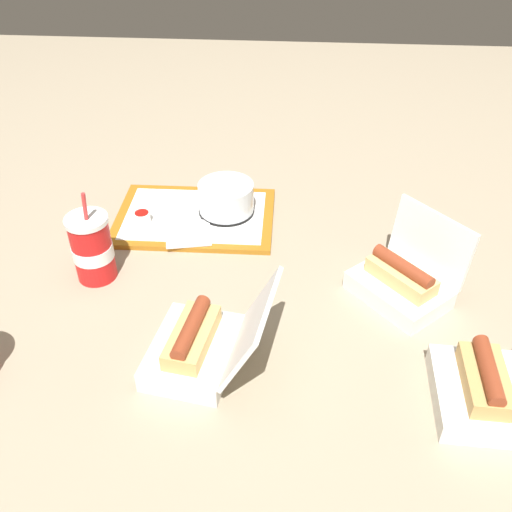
{
  "coord_description": "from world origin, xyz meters",
  "views": [
    {
      "loc": [
        0.03,
        -0.88,
        0.76
      ],
      "look_at": [
        -0.03,
        0.04,
        0.05
      ],
      "focal_mm": 40.0,
      "sensor_mm": 36.0,
      "label": 1
    }
  ],
  "objects_px": {
    "clamshell_hotdog_back": "(491,387)",
    "food_tray": "(195,217)",
    "clamshell_hotdog_corner": "(403,280)",
    "ketchup_cup": "(142,217)",
    "plastic_fork": "(172,203)",
    "cake_container": "(226,199)",
    "soda_cup_left": "(92,248)",
    "clamshell_hotdog_front": "(200,345)"
  },
  "relations": [
    {
      "from": "clamshell_hotdog_back",
      "to": "soda_cup_left",
      "type": "relative_size",
      "value": 1.01
    },
    {
      "from": "cake_container",
      "to": "ketchup_cup",
      "type": "relative_size",
      "value": 3.32
    },
    {
      "from": "food_tray",
      "to": "ketchup_cup",
      "type": "xyz_separation_m",
      "value": [
        -0.12,
        -0.04,
        0.02
      ]
    },
    {
      "from": "clamshell_hotdog_front",
      "to": "soda_cup_left",
      "type": "bearing_deg",
      "value": 139.01
    },
    {
      "from": "clamshell_hotdog_front",
      "to": "soda_cup_left",
      "type": "relative_size",
      "value": 1.14
    },
    {
      "from": "plastic_fork",
      "to": "clamshell_hotdog_corner",
      "type": "bearing_deg",
      "value": -55.78
    },
    {
      "from": "ketchup_cup",
      "to": "clamshell_hotdog_front",
      "type": "bearing_deg",
      "value": -63.93
    },
    {
      "from": "ketchup_cup",
      "to": "soda_cup_left",
      "type": "height_order",
      "value": "soda_cup_left"
    },
    {
      "from": "ketchup_cup",
      "to": "clamshell_hotdog_corner",
      "type": "bearing_deg",
      "value": -19.58
    },
    {
      "from": "clamshell_hotdog_back",
      "to": "cake_container",
      "type": "bearing_deg",
      "value": 133.14
    },
    {
      "from": "cake_container",
      "to": "clamshell_hotdog_front",
      "type": "bearing_deg",
      "value": -89.12
    },
    {
      "from": "food_tray",
      "to": "soda_cup_left",
      "type": "distance_m",
      "value": 0.29
    },
    {
      "from": "ketchup_cup",
      "to": "plastic_fork",
      "type": "bearing_deg",
      "value": 56.54
    },
    {
      "from": "food_tray",
      "to": "clamshell_hotdog_corner",
      "type": "xyz_separation_m",
      "value": [
        0.45,
        -0.24,
        0.03
      ]
    },
    {
      "from": "clamshell_hotdog_front",
      "to": "clamshell_hotdog_corner",
      "type": "bearing_deg",
      "value": 28.29
    },
    {
      "from": "plastic_fork",
      "to": "food_tray",
      "type": "bearing_deg",
      "value": -61.96
    },
    {
      "from": "cake_container",
      "to": "plastic_fork",
      "type": "distance_m",
      "value": 0.14
    },
    {
      "from": "soda_cup_left",
      "to": "food_tray",
      "type": "bearing_deg",
      "value": 52.71
    },
    {
      "from": "clamshell_hotdog_front",
      "to": "clamshell_hotdog_back",
      "type": "bearing_deg",
      "value": -6.86
    },
    {
      "from": "plastic_fork",
      "to": "ketchup_cup",
      "type": "bearing_deg",
      "value": -150.41
    },
    {
      "from": "food_tray",
      "to": "plastic_fork",
      "type": "distance_m",
      "value": 0.08
    },
    {
      "from": "cake_container",
      "to": "soda_cup_left",
      "type": "height_order",
      "value": "soda_cup_left"
    },
    {
      "from": "plastic_fork",
      "to": "soda_cup_left",
      "type": "xyz_separation_m",
      "value": [
        -0.11,
        -0.27,
        0.06
      ]
    },
    {
      "from": "food_tray",
      "to": "clamshell_hotdog_corner",
      "type": "bearing_deg",
      "value": -27.91
    },
    {
      "from": "clamshell_hotdog_front",
      "to": "clamshell_hotdog_back",
      "type": "height_order",
      "value": "clamshell_hotdog_back"
    },
    {
      "from": "clamshell_hotdog_corner",
      "to": "soda_cup_left",
      "type": "relative_size",
      "value": 1.14
    },
    {
      "from": "clamshell_hotdog_front",
      "to": "clamshell_hotdog_back",
      "type": "xyz_separation_m",
      "value": [
        0.48,
        -0.06,
        0.0
      ]
    },
    {
      "from": "clamshell_hotdog_front",
      "to": "clamshell_hotdog_corner",
      "type": "height_order",
      "value": "same"
    },
    {
      "from": "clamshell_hotdog_corner",
      "to": "ketchup_cup",
      "type": "bearing_deg",
      "value": 160.42
    },
    {
      "from": "cake_container",
      "to": "ketchup_cup",
      "type": "distance_m",
      "value": 0.2
    },
    {
      "from": "plastic_fork",
      "to": "clamshell_hotdog_front",
      "type": "bearing_deg",
      "value": -100.45
    },
    {
      "from": "plastic_fork",
      "to": "soda_cup_left",
      "type": "height_order",
      "value": "soda_cup_left"
    },
    {
      "from": "ketchup_cup",
      "to": "plastic_fork",
      "type": "relative_size",
      "value": 0.36
    },
    {
      "from": "cake_container",
      "to": "soda_cup_left",
      "type": "xyz_separation_m",
      "value": [
        -0.24,
        -0.24,
        0.02
      ]
    },
    {
      "from": "plastic_fork",
      "to": "cake_container",
      "type": "bearing_deg",
      "value": -37.22
    },
    {
      "from": "food_tray",
      "to": "clamshell_hotdog_front",
      "type": "xyz_separation_m",
      "value": [
        0.08,
        -0.44,
        0.03
      ]
    },
    {
      "from": "clamshell_hotdog_front",
      "to": "clamshell_hotdog_back",
      "type": "relative_size",
      "value": 1.13
    },
    {
      "from": "food_tray",
      "to": "soda_cup_left",
      "type": "relative_size",
      "value": 1.81
    },
    {
      "from": "cake_container",
      "to": "clamshell_hotdog_back",
      "type": "relative_size",
      "value": 0.64
    },
    {
      "from": "clamshell_hotdog_front",
      "to": "clamshell_hotdog_corner",
      "type": "xyz_separation_m",
      "value": [
        0.37,
        0.2,
        0.0
      ]
    },
    {
      "from": "food_tray",
      "to": "cake_container",
      "type": "bearing_deg",
      "value": 14.6
    },
    {
      "from": "clamshell_hotdog_back",
      "to": "food_tray",
      "type": "bearing_deg",
      "value": 138.27
    }
  ]
}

